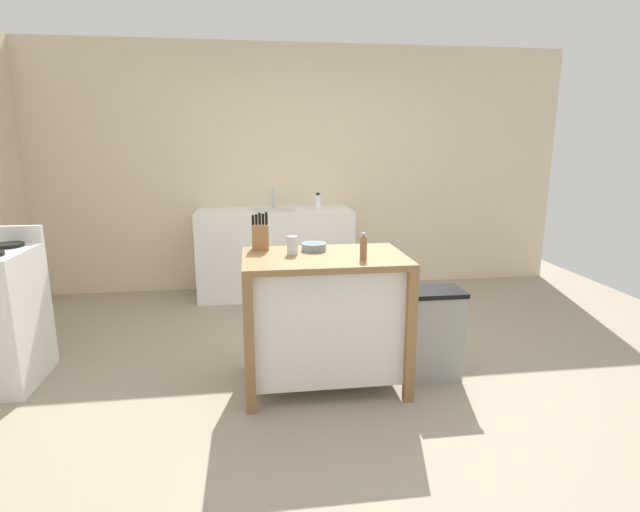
{
  "coord_description": "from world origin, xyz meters",
  "views": [
    {
      "loc": [
        -0.59,
        -3.14,
        1.6
      ],
      "look_at": [
        -0.13,
        0.11,
        0.84
      ],
      "focal_mm": 27.83,
      "sensor_mm": 36.0,
      "label": 1
    }
  ],
  "objects_px": {
    "trash_bin": "(434,333)",
    "drinking_cup": "(292,245)",
    "kitchen_island": "(324,313)",
    "bowl_stoneware_deep": "(314,247)",
    "sink_faucet": "(273,198)",
    "bottle_dish_soap": "(318,202)",
    "pepper_grinder": "(363,247)",
    "knife_block": "(260,236)"
  },
  "relations": [
    {
      "from": "knife_block",
      "to": "bowl_stoneware_deep",
      "type": "bearing_deg",
      "value": -13.25
    },
    {
      "from": "bowl_stoneware_deep",
      "to": "drinking_cup",
      "type": "relative_size",
      "value": 1.37
    },
    {
      "from": "kitchen_island",
      "to": "knife_block",
      "type": "height_order",
      "value": "knife_block"
    },
    {
      "from": "knife_block",
      "to": "drinking_cup",
      "type": "relative_size",
      "value": 2.13
    },
    {
      "from": "sink_faucet",
      "to": "bottle_dish_soap",
      "type": "height_order",
      "value": "sink_faucet"
    },
    {
      "from": "kitchen_island",
      "to": "pepper_grinder",
      "type": "bearing_deg",
      "value": -32.91
    },
    {
      "from": "trash_bin",
      "to": "drinking_cup",
      "type": "bearing_deg",
      "value": 176.94
    },
    {
      "from": "bottle_dish_soap",
      "to": "knife_block",
      "type": "bearing_deg",
      "value": -109.65
    },
    {
      "from": "pepper_grinder",
      "to": "trash_bin",
      "type": "height_order",
      "value": "pepper_grinder"
    },
    {
      "from": "kitchen_island",
      "to": "trash_bin",
      "type": "bearing_deg",
      "value": 0.16
    },
    {
      "from": "drinking_cup",
      "to": "knife_block",
      "type": "bearing_deg",
      "value": 138.08
    },
    {
      "from": "kitchen_island",
      "to": "bowl_stoneware_deep",
      "type": "distance_m",
      "value": 0.45
    },
    {
      "from": "bowl_stoneware_deep",
      "to": "drinking_cup",
      "type": "distance_m",
      "value": 0.18
    },
    {
      "from": "knife_block",
      "to": "drinking_cup",
      "type": "height_order",
      "value": "knife_block"
    },
    {
      "from": "drinking_cup",
      "to": "trash_bin",
      "type": "distance_m",
      "value": 1.15
    },
    {
      "from": "bowl_stoneware_deep",
      "to": "sink_faucet",
      "type": "height_order",
      "value": "sink_faucet"
    },
    {
      "from": "pepper_grinder",
      "to": "kitchen_island",
      "type": "bearing_deg",
      "value": 147.09
    },
    {
      "from": "bowl_stoneware_deep",
      "to": "sink_faucet",
      "type": "relative_size",
      "value": 0.74
    },
    {
      "from": "drinking_cup",
      "to": "sink_faucet",
      "type": "distance_m",
      "value": 2.16
    },
    {
      "from": "bottle_dish_soap",
      "to": "kitchen_island",
      "type": "bearing_deg",
      "value": -96.53
    },
    {
      "from": "trash_bin",
      "to": "bottle_dish_soap",
      "type": "height_order",
      "value": "bottle_dish_soap"
    },
    {
      "from": "knife_block",
      "to": "bottle_dish_soap",
      "type": "distance_m",
      "value": 1.87
    },
    {
      "from": "bowl_stoneware_deep",
      "to": "trash_bin",
      "type": "relative_size",
      "value": 0.26
    },
    {
      "from": "bowl_stoneware_deep",
      "to": "trash_bin",
      "type": "bearing_deg",
      "value": -10.41
    },
    {
      "from": "kitchen_island",
      "to": "bowl_stoneware_deep",
      "type": "xyz_separation_m",
      "value": [
        -0.05,
        0.15,
        0.42
      ]
    },
    {
      "from": "sink_faucet",
      "to": "pepper_grinder",
      "type": "bearing_deg",
      "value": -79.45
    },
    {
      "from": "knife_block",
      "to": "pepper_grinder",
      "type": "relative_size",
      "value": 1.48
    },
    {
      "from": "bowl_stoneware_deep",
      "to": "pepper_grinder",
      "type": "distance_m",
      "value": 0.4
    },
    {
      "from": "drinking_cup",
      "to": "bottle_dish_soap",
      "type": "relative_size",
      "value": 0.67
    },
    {
      "from": "kitchen_island",
      "to": "sink_faucet",
      "type": "bearing_deg",
      "value": 95.61
    },
    {
      "from": "kitchen_island",
      "to": "pepper_grinder",
      "type": "height_order",
      "value": "pepper_grinder"
    },
    {
      "from": "knife_block",
      "to": "trash_bin",
      "type": "relative_size",
      "value": 0.4
    },
    {
      "from": "kitchen_island",
      "to": "knife_block",
      "type": "bearing_deg",
      "value": 149.74
    },
    {
      "from": "knife_block",
      "to": "pepper_grinder",
      "type": "bearing_deg",
      "value": -31.22
    },
    {
      "from": "pepper_grinder",
      "to": "bottle_dish_soap",
      "type": "xyz_separation_m",
      "value": [
        0.01,
        2.14,
        0.02
      ]
    },
    {
      "from": "bottle_dish_soap",
      "to": "bowl_stoneware_deep",
      "type": "bearing_deg",
      "value": -98.56
    },
    {
      "from": "bowl_stoneware_deep",
      "to": "bottle_dish_soap",
      "type": "xyz_separation_m",
      "value": [
        0.28,
        1.84,
        0.08
      ]
    },
    {
      "from": "bowl_stoneware_deep",
      "to": "trash_bin",
      "type": "xyz_separation_m",
      "value": [
        0.81,
        -0.15,
        -0.6
      ]
    },
    {
      "from": "knife_block",
      "to": "sink_faucet",
      "type": "relative_size",
      "value": 1.15
    },
    {
      "from": "kitchen_island",
      "to": "knife_block",
      "type": "xyz_separation_m",
      "value": [
        -0.4,
        0.23,
        0.48
      ]
    },
    {
      "from": "kitchen_island",
      "to": "knife_block",
      "type": "distance_m",
      "value": 0.67
    },
    {
      "from": "drinking_cup",
      "to": "trash_bin",
      "type": "relative_size",
      "value": 0.19
    }
  ]
}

